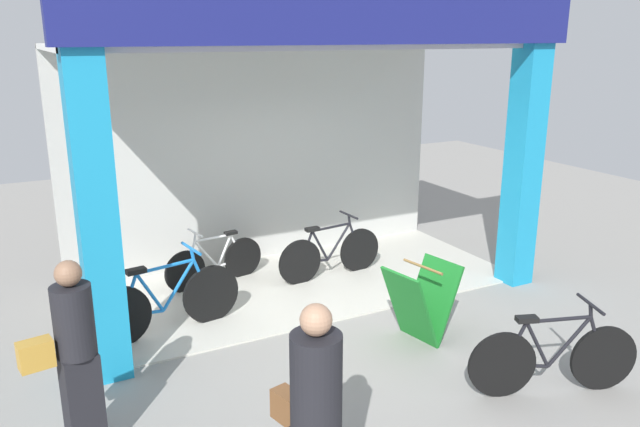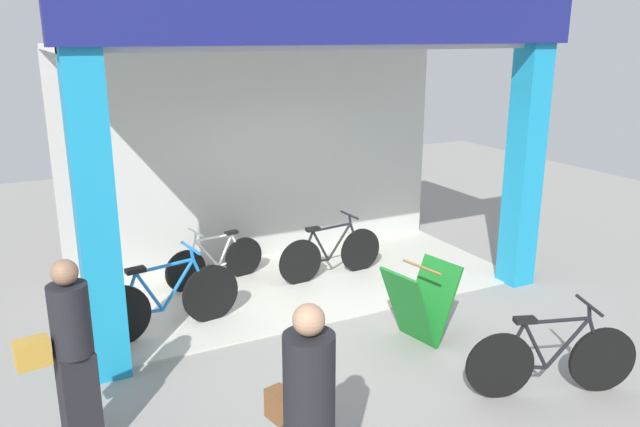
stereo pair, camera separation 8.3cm
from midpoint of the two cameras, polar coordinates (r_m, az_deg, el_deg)
ground_plane at (r=7.54m, az=2.51°, el=-9.61°), size 19.34×19.34×0.00m
shop_facade at (r=8.10m, az=-2.06°, el=7.66°), size 5.87×2.82×3.88m
bicycle_inside_0 at (r=7.27m, az=-13.46°, el=-7.75°), size 1.75×0.48×0.97m
bicycle_inside_1 at (r=8.65m, az=1.27°, el=-3.66°), size 1.59×0.44×0.87m
bicycle_inside_2 at (r=8.56m, az=-9.17°, el=-4.33°), size 1.42×0.39×0.79m
bicycle_parked_0 at (r=6.35m, az=20.61°, el=-12.26°), size 1.55×0.63×0.90m
sandwich_board_sign at (r=7.00m, az=9.40°, el=-8.04°), size 0.81×0.67×0.87m
pedestrian_0 at (r=5.32m, az=-21.13°, el=-12.12°), size 0.60×0.35×1.65m
pedestrian_1 at (r=4.22m, az=-0.50°, el=-18.44°), size 0.40×0.61×1.69m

